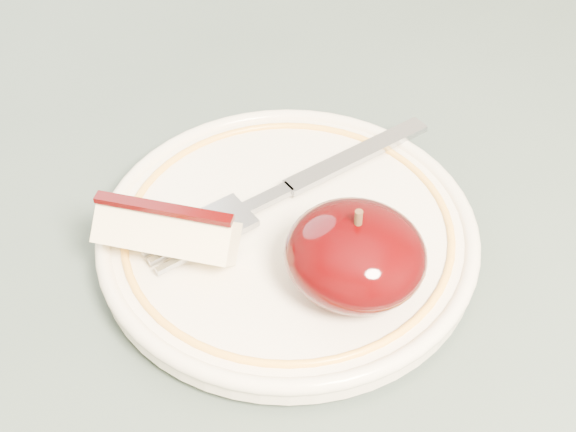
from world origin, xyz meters
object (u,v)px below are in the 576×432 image
at_px(table, 105,358).
at_px(fork, 287,189).
at_px(apple_half, 355,255).
at_px(plate, 288,234).

distance_m(table, fork, 0.16).
distance_m(table, apple_half, 0.20).
height_order(plate, apple_half, apple_half).
distance_m(apple_half, fork, 0.08).
bearing_deg(fork, plate, -123.71).
height_order(table, plate, plate).
height_order(table, apple_half, apple_half).
bearing_deg(fork, table, 163.18).
bearing_deg(plate, table, -151.66).
xyz_separation_m(table, fork, (0.09, 0.08, 0.11)).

